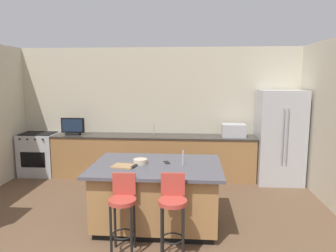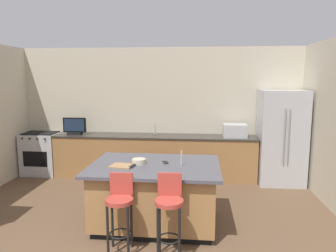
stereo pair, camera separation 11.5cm
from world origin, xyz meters
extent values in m
cube|color=beige|center=(0.00, 5.12, 1.40)|extent=(6.60, 0.12, 2.79)
cube|color=#9E7042|center=(-0.06, 4.74, 0.44)|extent=(4.28, 0.60, 0.89)
cube|color=#332D28|center=(-0.06, 4.74, 0.90)|extent=(4.30, 0.62, 0.04)
cube|color=black|center=(0.27, 2.54, 0.04)|extent=(1.61, 1.09, 0.09)
cube|color=#9E7042|center=(0.27, 2.54, 0.48)|extent=(1.69, 1.17, 0.77)
cube|color=#4C4C56|center=(0.27, 2.54, 0.88)|extent=(1.85, 1.33, 0.04)
cube|color=#B7BABF|center=(2.54, 4.66, 0.95)|extent=(0.89, 0.77, 1.90)
cylinder|color=gray|center=(2.50, 4.25, 1.04)|extent=(0.02, 0.02, 1.04)
cylinder|color=gray|center=(2.58, 4.25, 1.04)|extent=(0.02, 0.02, 1.04)
cube|color=#B7BABF|center=(-2.61, 4.74, 0.46)|extent=(0.77, 0.60, 0.92)
cube|color=black|center=(-2.61, 4.44, 0.41)|extent=(0.54, 0.01, 0.33)
cube|color=black|center=(-2.61, 4.74, 0.93)|extent=(0.69, 0.50, 0.02)
cylinder|color=black|center=(-2.86, 4.43, 0.86)|extent=(0.04, 0.03, 0.04)
cylinder|color=black|center=(-2.69, 4.43, 0.86)|extent=(0.04, 0.03, 0.04)
cylinder|color=black|center=(-2.52, 4.43, 0.86)|extent=(0.04, 0.03, 0.04)
cylinder|color=black|center=(-2.35, 4.43, 0.86)|extent=(0.04, 0.03, 0.04)
cube|color=#B7BABF|center=(1.63, 4.74, 1.05)|extent=(0.48, 0.36, 0.27)
cube|color=black|center=(-1.79, 4.69, 0.95)|extent=(0.30, 0.16, 0.05)
cube|color=black|center=(-1.79, 4.69, 1.13)|extent=(0.50, 0.05, 0.32)
cube|color=#1E2D47|center=(-1.79, 4.67, 1.13)|extent=(0.44, 0.01, 0.27)
cylinder|color=#B2B2B7|center=(-0.06, 4.84, 1.04)|extent=(0.02, 0.02, 0.24)
cylinder|color=#B2B2B7|center=(0.65, 2.54, 1.02)|extent=(0.02, 0.02, 0.22)
cylinder|color=#B23D33|center=(-0.06, 1.73, 0.67)|extent=(0.34, 0.34, 0.05)
cube|color=#B23D33|center=(-0.06, 1.88, 0.83)|extent=(0.29, 0.05, 0.28)
cylinder|color=black|center=(-0.17, 1.60, 0.32)|extent=(0.03, 0.03, 0.64)
cylinder|color=black|center=(0.07, 1.61, 0.32)|extent=(0.03, 0.03, 0.64)
cylinder|color=black|center=(-0.18, 1.85, 0.32)|extent=(0.03, 0.03, 0.64)
cylinder|color=black|center=(0.06, 1.86, 0.32)|extent=(0.03, 0.03, 0.64)
torus|color=black|center=(-0.06, 1.73, 0.24)|extent=(0.28, 0.28, 0.02)
cylinder|color=#B23D33|center=(0.56, 1.65, 0.71)|extent=(0.34, 0.34, 0.05)
cube|color=#B23D33|center=(0.55, 1.80, 0.87)|extent=(0.29, 0.05, 0.28)
cylinder|color=black|center=(0.44, 1.52, 0.34)|extent=(0.03, 0.03, 0.68)
cylinder|color=black|center=(0.69, 1.53, 0.34)|extent=(0.03, 0.03, 0.68)
cylinder|color=black|center=(0.43, 1.77, 0.34)|extent=(0.03, 0.03, 0.68)
cylinder|color=black|center=(0.68, 1.78, 0.34)|extent=(0.03, 0.03, 0.68)
torus|color=black|center=(0.56, 1.65, 0.26)|extent=(0.28, 0.28, 0.02)
cylinder|color=beige|center=(0.03, 2.56, 0.94)|extent=(0.20, 0.20, 0.07)
cube|color=black|center=(0.41, 2.65, 0.91)|extent=(0.11, 0.16, 0.01)
cube|color=black|center=(-0.03, 2.39, 0.92)|extent=(0.08, 0.18, 0.02)
cube|color=#A87F51|center=(-0.18, 2.39, 0.91)|extent=(0.34, 0.29, 0.02)
camera|label=1|loc=(0.79, -1.87, 2.15)|focal=33.98mm
camera|label=2|loc=(0.90, -1.86, 2.15)|focal=33.98mm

